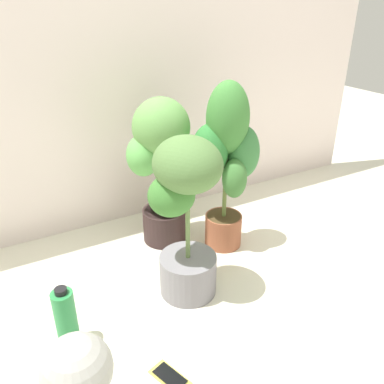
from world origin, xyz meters
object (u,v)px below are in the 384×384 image
object	(u,v)px
potted_plant_back_right	(226,157)
potted_plant_back_center	(159,159)
potted_plant_center	(185,211)
floor_fan	(78,377)
nutrient_bottle	(66,318)
cell_phone	(170,377)

from	to	relation	value
potted_plant_back_right	potted_plant_back_center	world-z (taller)	potted_plant_back_right
potted_plant_center	potted_plant_back_right	world-z (taller)	potted_plant_back_right
potted_plant_back_center	floor_fan	xyz separation A→B (m)	(-0.63, -0.83, -0.21)
potted_plant_center	nutrient_bottle	size ratio (longest dim) A/B	2.78
floor_fan	potted_plant_back_right	bearing A→B (deg)	-141.62
potted_plant_center	floor_fan	world-z (taller)	potted_plant_center
potted_plant_back_right	cell_phone	xyz separation A→B (m)	(-0.59, -0.59, -0.47)
potted_plant_center	cell_phone	distance (m)	0.59
nutrient_bottle	floor_fan	bearing A→B (deg)	-95.20
cell_phone	floor_fan	xyz separation A→B (m)	(-0.29, -0.05, 0.23)
potted_plant_back_right	potted_plant_back_center	xyz separation A→B (m)	(-0.25, 0.19, -0.03)
floor_fan	nutrient_bottle	world-z (taller)	floor_fan
potted_plant_back_right	nutrient_bottle	xyz separation A→B (m)	(-0.85, -0.27, -0.36)
potted_plant_center	nutrient_bottle	world-z (taller)	potted_plant_center
potted_plant_center	floor_fan	distance (m)	0.70
potted_plant_center	potted_plant_back_right	xyz separation A→B (m)	(0.34, 0.22, 0.08)
potted_plant_back_right	cell_phone	bearing A→B (deg)	-135.09
potted_plant_back_center	floor_fan	distance (m)	1.06
potted_plant_back_right	nutrient_bottle	size ratio (longest dim) A/B	3.30
potted_plant_back_right	nutrient_bottle	world-z (taller)	potted_plant_back_right
cell_phone	floor_fan	distance (m)	0.38
potted_plant_back_center	nutrient_bottle	size ratio (longest dim) A/B	2.96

